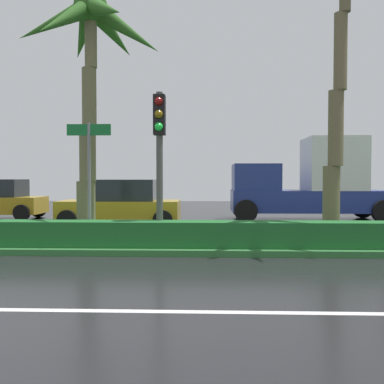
{
  "coord_description": "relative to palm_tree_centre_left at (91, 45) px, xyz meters",
  "views": [
    {
      "loc": [
        3.43,
        -3.75,
        1.77
      ],
      "look_at": [
        2.85,
        12.06,
        1.27
      ],
      "focal_mm": 41.11,
      "sensor_mm": 36.0,
      "label": 1
    }
  ],
  "objects": [
    {
      "name": "ground_plane",
      "position": [
        -0.24,
        0.85,
        -5.43
      ],
      "size": [
        90.0,
        42.0,
        0.1
      ],
      "primitive_type": "cube",
      "color": "black"
    },
    {
      "name": "median_strip",
      "position": [
        -0.24,
        -0.15,
        -5.3
      ],
      "size": [
        85.5,
        4.0,
        0.15
      ],
      "primitive_type": "cube",
      "color": "#2D6B33",
      "rests_on": "ground_plane"
    },
    {
      "name": "median_hedge",
      "position": [
        -0.24,
        -1.55,
        -4.93
      ],
      "size": [
        76.5,
        0.7,
        0.6
      ],
      "color": "#1E6028",
      "rests_on": "median_strip"
    },
    {
      "name": "palm_tree_centre_left",
      "position": [
        0.0,
        0.0,
        0.0
      ],
      "size": [
        4.13,
        3.98,
        6.7
      ],
      "color": "#6C6545",
      "rests_on": "median_strip"
    },
    {
      "name": "traffic_signal_median_right",
      "position": [
        2.02,
        -1.32,
        -2.68
      ],
      "size": [
        0.28,
        0.43,
        3.7
      ],
      "color": "#4C4C47",
      "rests_on": "median_strip"
    },
    {
      "name": "street_name_sign",
      "position": [
        0.24,
        -1.1,
        -3.3
      ],
      "size": [
        1.1,
        0.08,
        3.0
      ],
      "color": "slate",
      "rests_on": "median_strip"
    },
    {
      "name": "car_in_traffic_third",
      "position": [
        0.04,
        3.88,
        -4.55
      ],
      "size": [
        4.3,
        2.02,
        1.72
      ],
      "rotation": [
        0.0,
        0.0,
        3.14
      ],
      "color": "#B28C1E",
      "rests_on": "ground_plane"
    },
    {
      "name": "box_truck_lead",
      "position": [
        7.47,
        6.76,
        -3.83
      ],
      "size": [
        6.4,
        2.64,
        3.46
      ],
      "rotation": [
        0.0,
        0.0,
        3.14
      ],
      "color": "navy",
      "rests_on": "ground_plane"
    }
  ]
}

